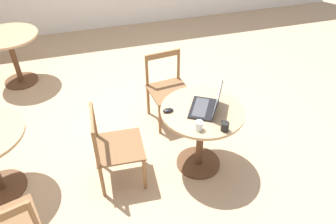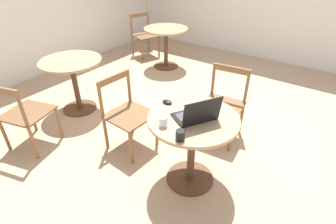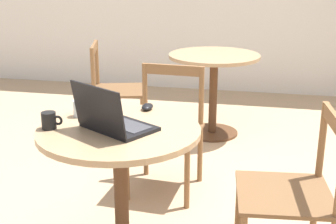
{
  "view_description": "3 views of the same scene",
  "coord_description": "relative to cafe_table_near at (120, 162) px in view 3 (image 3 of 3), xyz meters",
  "views": [
    {
      "loc": [
        -2.8,
        0.66,
        2.64
      ],
      "look_at": [
        -0.37,
        -0.05,
        0.62
      ],
      "focal_mm": 35.0,
      "sensor_mm": 36.0,
      "label": 1
    },
    {
      "loc": [
        -2.22,
        -1.24,
        1.97
      ],
      "look_at": [
        -0.41,
        0.05,
        0.57
      ],
      "focal_mm": 28.0,
      "sensor_mm": 36.0,
      "label": 2
    },
    {
      "loc": [
        0.11,
        -2.37,
        1.51
      ],
      "look_at": [
        -0.44,
        0.24,
        0.65
      ],
      "focal_mm": 50.0,
      "sensor_mm": 36.0,
      "label": 3
    }
  ],
  "objects": [
    {
      "name": "laptop",
      "position": [
        -0.02,
        -0.04,
        0.23
      ],
      "size": [
        0.43,
        0.4,
        0.24
      ],
      "color": "black",
      "rests_on": "cafe_table_near"
    },
    {
      "name": "chair_near_right",
      "position": [
        0.85,
        0.09,
        -0.13
      ],
      "size": [
        0.5,
        0.5,
        0.84
      ],
      "color": "brown",
      "rests_on": "ground_plane"
    },
    {
      "name": "mouse",
      "position": [
        0.06,
        0.32,
        0.19
      ],
      "size": [
        0.06,
        0.1,
        0.03
      ],
      "color": "black",
      "rests_on": "cafe_table_near"
    },
    {
      "name": "chair_near_back",
      "position": [
        0.05,
        0.86,
        -0.13
      ],
      "size": [
        0.48,
        0.48,
        0.84
      ],
      "color": "brown",
      "rests_on": "ground_plane"
    },
    {
      "name": "drinking_glass",
      "position": [
        -0.25,
        0.13,
        0.22
      ],
      "size": [
        0.07,
        0.07,
        0.09
      ],
      "color": "silver",
      "rests_on": "cafe_table_near"
    },
    {
      "name": "chair_far_left",
      "position": [
        -0.62,
        1.75,
        -0.13
      ],
      "size": [
        0.56,
        0.56,
        0.84
      ],
      "color": "brown",
      "rests_on": "ground_plane"
    },
    {
      "name": "cafe_table_far",
      "position": [
        0.23,
        1.99,
        0.0
      ],
      "size": [
        0.8,
        0.8,
        0.74
      ],
      "color": "#51331E",
      "rests_on": "ground_plane"
    },
    {
      "name": "mug",
      "position": [
        -0.32,
        -0.08,
        0.22
      ],
      "size": [
        0.11,
        0.07,
        0.08
      ],
      "color": "black",
      "rests_on": "cafe_table_near"
    },
    {
      "name": "cafe_table_near",
      "position": [
        0.0,
        0.0,
        0.0
      ],
      "size": [
        0.8,
        0.8,
        0.74
      ],
      "color": "#51331E",
      "rests_on": "ground_plane"
    }
  ]
}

